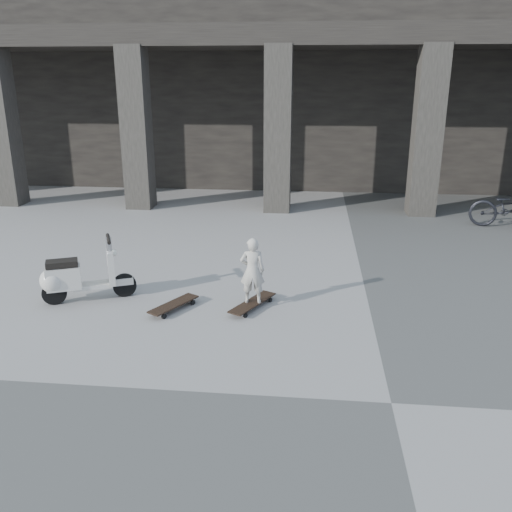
# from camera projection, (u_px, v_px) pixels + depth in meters

# --- Properties ---
(ground) EXTENTS (90.00, 90.00, 0.00)m
(ground) POSITION_uv_depth(u_px,v_px,m) (391.00, 403.00, 5.70)
(ground) COLOR #4B4B48
(ground) RESTS_ON ground
(colonnade) EXTENTS (28.00, 8.82, 6.00)m
(colonnade) POSITION_uv_depth(u_px,v_px,m) (343.00, 84.00, 17.74)
(colonnade) COLOR black
(colonnade) RESTS_ON ground
(longboard) EXTENTS (0.64, 0.97, 0.10)m
(longboard) POSITION_uv_depth(u_px,v_px,m) (252.00, 303.00, 8.02)
(longboard) COLOR black
(longboard) RESTS_ON ground
(skateboard_spare) EXTENTS (0.62, 0.87, 0.10)m
(skateboard_spare) POSITION_uv_depth(u_px,v_px,m) (174.00, 305.00, 7.95)
(skateboard_spare) COLOR black
(skateboard_spare) RESTS_ON ground
(child) EXTENTS (0.38, 0.26, 0.99)m
(child) POSITION_uv_depth(u_px,v_px,m) (252.00, 271.00, 7.85)
(child) COLOR #BAB4A7
(child) RESTS_ON longboard
(scooter) EXTENTS (1.32, 0.75, 0.98)m
(scooter) POSITION_uv_depth(u_px,v_px,m) (72.00, 278.00, 8.14)
(scooter) COLOR black
(scooter) RESTS_ON ground
(bicycle) EXTENTS (1.90, 1.14, 0.94)m
(bicycle) POSITION_uv_depth(u_px,v_px,m) (512.00, 208.00, 12.09)
(bicycle) COLOR black
(bicycle) RESTS_ON ground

